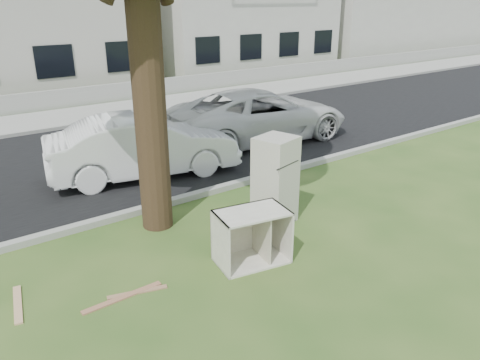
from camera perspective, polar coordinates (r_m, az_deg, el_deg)
ground at (r=7.45m, az=-0.73°, el=-9.69°), size 120.00×120.00×0.00m
road at (r=12.40m, az=-17.19°, el=2.34°), size 120.00×7.00×0.01m
kerb_near at (r=9.32m, az=-9.59°, el=-3.30°), size 120.00×0.18×0.12m
kerb_far at (r=15.68m, az=-21.71°, el=5.63°), size 120.00×0.18×0.12m
sidewalk at (r=17.05m, az=-23.07°, el=6.63°), size 120.00×2.80×0.01m
low_wall at (r=18.51m, az=-24.49°, el=8.57°), size 120.00×0.15×0.70m
townhouse_right at (r=27.61m, az=-1.89°, el=20.46°), size 10.20×8.16×6.84m
filler_right at (r=37.70m, az=16.52°, el=19.55°), size 16.00×9.00×6.40m
fridge at (r=8.34m, az=4.31°, el=-0.08°), size 0.79×0.76×1.61m
cabinet at (r=7.21m, az=1.44°, el=-6.94°), size 1.19×0.86×0.85m
plank_a at (r=6.79m, az=-14.10°, el=-13.71°), size 1.15×0.12×0.02m
plank_b at (r=6.86m, az=-12.38°, el=-13.20°), size 0.82×0.31×0.02m
plank_c at (r=7.13m, az=-25.47°, el=-13.52°), size 0.27×0.90×0.02m
car_center at (r=10.85m, az=-11.69°, el=4.06°), size 4.48×2.36×1.40m
car_right at (r=13.46m, az=2.43°, el=7.95°), size 5.45×2.90×1.46m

